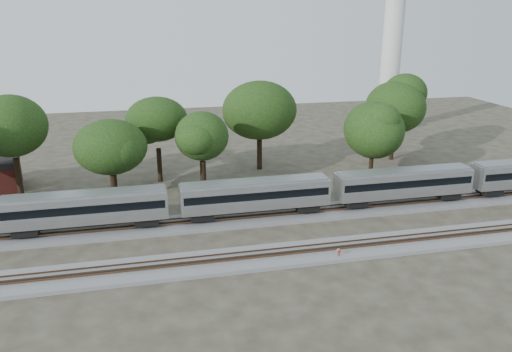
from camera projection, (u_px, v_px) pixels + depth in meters
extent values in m
plane|color=#383328|center=(265.00, 241.00, 53.88)|extent=(160.00, 160.00, 0.00)
cube|color=slate|center=(253.00, 218.00, 59.38)|extent=(160.00, 5.00, 0.40)
cube|color=brown|center=(254.00, 217.00, 58.57)|extent=(160.00, 0.08, 0.15)
cube|color=brown|center=(252.00, 212.00, 59.90)|extent=(160.00, 0.08, 0.15)
cube|color=slate|center=(274.00, 256.00, 50.12)|extent=(160.00, 5.00, 0.40)
cube|color=brown|center=(276.00, 255.00, 49.31)|extent=(160.00, 0.08, 0.15)
cube|color=brown|center=(273.00, 249.00, 50.64)|extent=(160.00, 0.08, 0.15)
cube|color=silver|center=(86.00, 208.00, 54.55)|extent=(17.63, 3.04, 3.04)
cube|color=black|center=(86.00, 205.00, 54.46)|extent=(17.02, 3.09, 0.91)
cube|color=gray|center=(84.00, 194.00, 54.06)|extent=(17.22, 2.43, 0.35)
cube|color=black|center=(26.00, 230.00, 53.85)|extent=(2.63, 2.23, 0.91)
cube|color=black|center=(147.00, 219.00, 56.50)|extent=(2.63, 2.23, 0.91)
cube|color=silver|center=(255.00, 194.00, 58.51)|extent=(17.63, 3.04, 3.04)
cube|color=black|center=(255.00, 192.00, 58.41)|extent=(17.02, 3.09, 0.91)
cube|color=gray|center=(255.00, 182.00, 58.01)|extent=(17.22, 2.43, 0.35)
cube|color=black|center=(202.00, 215.00, 57.80)|extent=(2.63, 2.23, 0.91)
cube|color=black|center=(307.00, 206.00, 60.45)|extent=(2.63, 2.23, 0.91)
cube|color=silver|center=(404.00, 183.00, 62.46)|extent=(17.63, 3.04, 3.04)
cube|color=black|center=(404.00, 181.00, 62.36)|extent=(17.02, 3.09, 0.91)
cube|color=gray|center=(405.00, 171.00, 61.96)|extent=(17.22, 2.43, 0.35)
cube|color=black|center=(355.00, 202.00, 61.76)|extent=(2.63, 2.23, 0.91)
cube|color=black|center=(447.00, 194.00, 64.41)|extent=(2.63, 2.23, 0.91)
cube|color=black|center=(490.00, 190.00, 65.71)|extent=(2.63, 2.23, 0.91)
cylinder|color=#512D19|center=(339.00, 255.00, 49.73)|extent=(0.06, 0.06, 0.90)
cylinder|color=red|center=(339.00, 252.00, 49.60)|extent=(0.31, 0.13, 0.32)
cylinder|color=#512D19|center=(338.00, 254.00, 49.85)|extent=(0.07, 0.07, 1.03)
cylinder|color=silver|center=(338.00, 250.00, 49.71)|extent=(0.35, 0.16, 0.36)
cube|color=#512D19|center=(351.00, 258.00, 49.95)|extent=(0.54, 0.38, 0.30)
cylinder|color=silver|center=(391.00, 64.00, 99.42)|extent=(3.86, 3.86, 27.02)
cone|color=silver|center=(386.00, 121.00, 103.07)|extent=(6.18, 6.18, 3.86)
cylinder|color=black|center=(19.00, 177.00, 66.62)|extent=(0.70, 0.70, 5.12)
ellipsoid|color=black|center=(11.00, 126.00, 64.43)|extent=(9.65, 9.65, 8.20)
cylinder|color=black|center=(114.00, 187.00, 64.63)|extent=(0.70, 0.70, 3.93)
ellipsoid|color=black|center=(111.00, 147.00, 62.95)|extent=(7.42, 7.42, 6.31)
cylinder|color=black|center=(160.00, 165.00, 71.99)|extent=(0.70, 0.70, 4.95)
ellipsoid|color=black|center=(157.00, 119.00, 69.87)|extent=(9.34, 9.34, 7.94)
cylinder|color=black|center=(203.00, 176.00, 68.48)|extent=(0.70, 0.70, 4.16)
ellipsoid|color=black|center=(202.00, 136.00, 66.70)|extent=(7.85, 7.85, 6.67)
cylinder|color=black|center=(259.00, 154.00, 77.66)|extent=(0.70, 0.70, 5.02)
ellipsoid|color=black|center=(260.00, 110.00, 75.51)|extent=(9.46, 9.46, 8.04)
cylinder|color=black|center=(371.00, 167.00, 72.25)|extent=(0.70, 0.70, 4.11)
ellipsoid|color=black|center=(374.00, 130.00, 70.49)|extent=(7.76, 7.76, 6.59)
cylinder|color=black|center=(392.00, 146.00, 82.81)|extent=(0.70, 0.70, 4.74)
ellipsoid|color=black|center=(395.00, 107.00, 80.78)|extent=(8.94, 8.94, 7.60)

